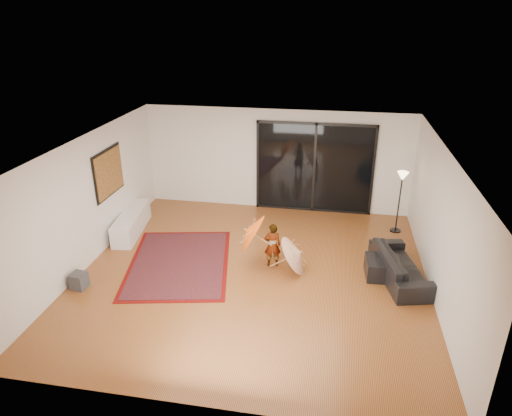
% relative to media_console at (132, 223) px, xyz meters
% --- Properties ---
extents(floor, '(7.00, 7.00, 0.00)m').
position_rel_media_console_xyz_m(floor, '(3.25, -1.37, -0.25)').
color(floor, '#A05A2C').
rests_on(floor, ground).
extents(ceiling, '(7.00, 7.00, 0.00)m').
position_rel_media_console_xyz_m(ceiling, '(3.25, -1.37, 2.45)').
color(ceiling, white).
rests_on(ceiling, wall_back).
extents(wall_back, '(7.00, 0.00, 7.00)m').
position_rel_media_console_xyz_m(wall_back, '(3.25, 2.13, 1.10)').
color(wall_back, silver).
rests_on(wall_back, floor).
extents(wall_front, '(7.00, 0.00, 7.00)m').
position_rel_media_console_xyz_m(wall_front, '(3.25, -4.87, 1.10)').
color(wall_front, silver).
rests_on(wall_front, floor).
extents(wall_left, '(0.00, 7.00, 7.00)m').
position_rel_media_console_xyz_m(wall_left, '(-0.25, -1.37, 1.10)').
color(wall_left, silver).
rests_on(wall_left, floor).
extents(wall_right, '(0.00, 7.00, 7.00)m').
position_rel_media_console_xyz_m(wall_right, '(6.75, -1.37, 1.10)').
color(wall_right, silver).
rests_on(wall_right, floor).
extents(sliding_door, '(3.06, 0.07, 2.40)m').
position_rel_media_console_xyz_m(sliding_door, '(4.25, 2.10, 0.95)').
color(sliding_door, black).
rests_on(sliding_door, wall_back).
extents(painting, '(0.04, 1.28, 1.08)m').
position_rel_media_console_xyz_m(painting, '(-0.21, -0.37, 1.40)').
color(painting, black).
rests_on(painting, wall_left).
extents(media_console, '(0.70, 1.88, 0.51)m').
position_rel_media_console_xyz_m(media_console, '(0.00, 0.00, 0.00)').
color(media_console, white).
rests_on(media_console, floor).
extents(speaker, '(0.31, 0.31, 0.32)m').
position_rel_media_console_xyz_m(speaker, '(0.00, -2.47, -0.09)').
color(speaker, '#424244').
rests_on(speaker, floor).
extents(persian_rug, '(2.62, 3.27, 0.02)m').
position_rel_media_console_xyz_m(persian_rug, '(1.61, -1.23, -0.25)').
color(persian_rug, '#610908').
rests_on(persian_rug, floor).
extents(sofa, '(1.17, 2.04, 0.56)m').
position_rel_media_console_xyz_m(sofa, '(6.20, -1.00, 0.02)').
color(sofa, black).
rests_on(sofa, floor).
extents(ottoman, '(0.70, 0.70, 0.38)m').
position_rel_media_console_xyz_m(ottoman, '(5.86, -1.00, -0.06)').
color(ottoman, black).
rests_on(ottoman, floor).
extents(floor_lamp, '(0.26, 0.26, 1.53)m').
position_rel_media_console_xyz_m(floor_lamp, '(6.35, 1.18, 0.95)').
color(floor_lamp, black).
rests_on(floor_lamp, floor).
extents(child, '(0.40, 0.30, 0.97)m').
position_rel_media_console_xyz_m(child, '(3.60, -0.96, 0.23)').
color(child, '#999999').
rests_on(child, floor).
extents(parasol_orange, '(0.60, 0.90, 0.90)m').
position_rel_media_console_xyz_m(parasol_orange, '(3.05, -1.01, 0.48)').
color(parasol_orange, '#F5590C').
rests_on(parasol_orange, child).
extents(parasol_white, '(0.63, 0.86, 0.94)m').
position_rel_media_console_xyz_m(parasol_white, '(4.20, -1.11, 0.25)').
color(parasol_white, silver).
rests_on(parasol_white, floor).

